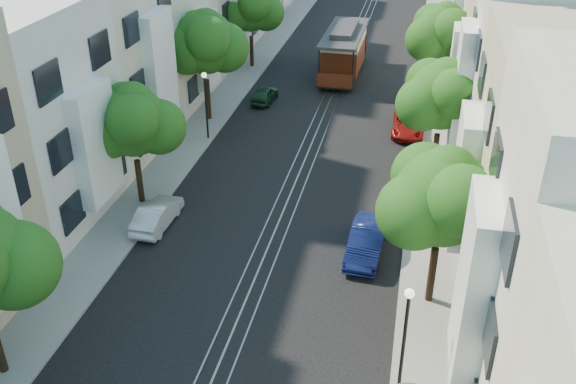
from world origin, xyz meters
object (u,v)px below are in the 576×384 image
Objects in this scene: lamp_east at (406,326)px; parked_car_w_far at (265,95)px; parked_car_e_mid at (367,241)px; parked_car_e_far at (408,124)px; lamp_west at (205,96)px; parked_car_w_mid at (157,214)px; tree_w_d at (251,9)px; tree_w_b at (133,123)px; tree_e_c at (443,97)px; tree_e_b at (444,200)px; tree_w_c at (205,44)px; cable_car at (344,49)px; tree_e_d at (444,34)px.

lamp_east is 1.30× the size of parked_car_w_far.
parked_car_e_mid reaches higher than parked_car_e_far.
parked_car_w_mid is (0.70, -9.85, -2.24)m from lamp_west.
parked_car_w_far is (2.74, -7.14, -4.05)m from tree_w_d.
tree_w_b is 1.51× the size of lamp_west.
lamp_west is at bearing 139.57° from parked_car_e_mid.
tree_w_d is (-14.40, 16.00, 0.00)m from tree_e_c.
lamp_east is at bearing -93.44° from tree_e_c.
lamp_west is (0.84, 8.02, -1.55)m from tree_w_b.
lamp_east and lamp_west have the same top height.
tree_e_b is 17.19m from parked_car_e_far.
tree_w_d reaches higher than tree_w_b.
parked_car_w_mid reaches higher than parked_car_e_far.
tree_w_c reaches higher than parked_car_w_mid.
lamp_west is 1.00× the size of parked_car_e_far.
parked_car_e_far is (-1.66, 16.60, -4.15)m from tree_e_b.
lamp_east is at bearing 147.31° from parked_car_w_mid.
parked_car_w_mid is (-12.86, 3.18, -4.13)m from tree_e_b.
tree_e_c reaches higher than cable_car.
tree_e_d is at bearing -19.15° from tree_w_d.
tree_w_d is at bearing 118.68° from parked_car_e_mid.
lamp_east reaches higher than parked_car_e_mid.
parked_car_w_far is (-11.66, -2.14, -4.32)m from tree_e_d.
lamp_west is at bearing -146.50° from tree_e_d.
tree_e_d is 12.62m from parked_car_w_far.
tree_e_b is at bearing -74.42° from cable_car.
tree_e_c is 16.10m from lamp_east.
tree_e_c is 17.50m from cable_car.
lamp_west is 1.30× the size of parked_car_w_far.
tree_e_d is 0.77× the size of cable_car.
tree_e_b is 0.75× the size of cable_car.
lamp_west reaches higher than parked_car_w_far.
lamp_east is 1.00× the size of parked_car_e_far.
tree_e_b reaches higher than tree_e_c.
tree_e_d is at bearing 33.50° from lamp_west.
tree_e_d reaches higher than lamp_west.
tree_w_b is (-14.40, -6.00, -0.20)m from tree_e_c.
lamp_west is (0.84, -2.98, -2.22)m from tree_w_c.
tree_e_b is 1.07× the size of tree_w_b.
tree_e_b is at bearing -19.15° from tree_w_b.
parked_car_e_mid is 13.81m from parked_car_e_far.
tree_w_d is at bearing 90.00° from tree_w_c.
tree_e_d is (0.00, 22.00, 0.13)m from tree_e_b.
parked_car_w_far is at bearing -69.02° from tree_w_d.
lamp_east is at bearing 117.51° from parked_car_w_far.
parked_car_w_mid is at bearing 145.59° from lamp_east.
parked_car_w_mid is at bearing 166.13° from tree_e_b.
tree_e_b reaches higher than cable_car.
cable_car is 24.34m from parked_car_w_mid.
tree_w_c is 13.37m from cable_car.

